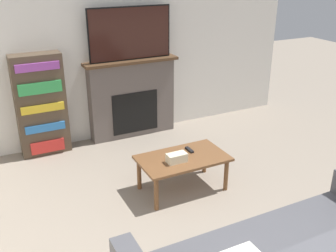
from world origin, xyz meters
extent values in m
cube|color=silver|center=(0.00, 4.20, 1.35)|extent=(6.13, 0.06, 2.70)
cube|color=#605651|center=(0.36, 4.06, 0.56)|extent=(1.28, 0.22, 1.12)
cube|color=black|center=(0.36, 3.95, 0.39)|extent=(0.70, 0.01, 0.62)
cube|color=#4C331E|center=(0.36, 4.04, 1.14)|extent=(1.38, 0.28, 0.04)
cube|color=black|center=(0.36, 4.04, 1.53)|extent=(1.21, 0.03, 0.74)
cube|color=#331914|center=(0.36, 4.03, 1.53)|extent=(1.17, 0.01, 0.70)
cube|color=brown|center=(0.28, 2.33, 0.40)|extent=(1.00, 0.59, 0.03)
cylinder|color=brown|center=(-0.16, 2.10, 0.19)|extent=(0.05, 0.05, 0.39)
cylinder|color=brown|center=(0.72, 2.10, 0.19)|extent=(0.05, 0.05, 0.39)
cylinder|color=brown|center=(-0.16, 2.57, 0.19)|extent=(0.05, 0.05, 0.39)
cylinder|color=brown|center=(0.72, 2.57, 0.19)|extent=(0.05, 0.05, 0.39)
cube|color=beige|center=(0.16, 2.26, 0.47)|extent=(0.22, 0.12, 0.10)
cube|color=black|center=(0.43, 2.44, 0.43)|extent=(0.04, 0.15, 0.02)
cube|color=#4C3D2D|center=(-0.95, 4.04, 0.69)|extent=(0.65, 0.26, 1.38)
cube|color=red|center=(-0.95, 3.90, 0.14)|extent=(0.44, 0.03, 0.16)
cube|color=#2D70B7|center=(-0.95, 3.90, 0.41)|extent=(0.51, 0.03, 0.10)
cube|color=gold|center=(-0.95, 3.90, 0.69)|extent=(0.55, 0.03, 0.10)
cube|color=green|center=(-0.95, 3.90, 0.96)|extent=(0.54, 0.03, 0.15)
cube|color=purple|center=(-0.95, 3.90, 1.24)|extent=(0.54, 0.03, 0.10)
camera|label=1|loc=(-1.63, -1.11, 2.46)|focal=42.00mm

